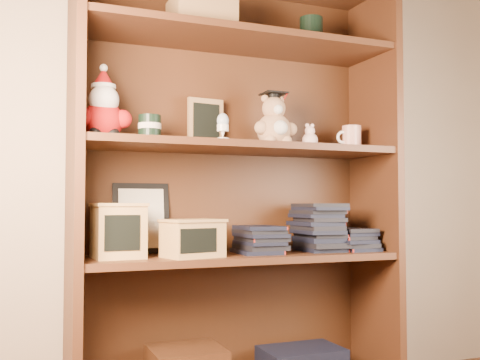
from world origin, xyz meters
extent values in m
cube|color=tan|center=(0.00, 1.50, 1.25)|extent=(3.00, 0.04, 2.50)
cube|color=#482614|center=(-0.75, 1.30, 0.80)|extent=(0.03, 0.35, 1.60)
cube|color=#482614|center=(0.42, 1.30, 0.80)|extent=(0.03, 0.35, 1.60)
cube|color=#432312|center=(-0.17, 1.47, 0.80)|extent=(1.20, 0.02, 1.60)
cube|color=#482614|center=(-0.17, 1.30, 1.34)|extent=(1.14, 0.33, 0.02)
cube|color=#9E7547|center=(-0.32, 1.30, 1.41)|extent=(0.22, 0.18, 0.12)
cylinder|color=black|center=(0.13, 1.30, 1.41)|extent=(0.09, 0.09, 0.11)
cube|color=#482614|center=(-0.17, 1.30, 0.54)|extent=(1.14, 0.33, 0.02)
cube|color=#482614|center=(-0.17, 1.30, 0.94)|extent=(1.14, 0.33, 0.02)
sphere|color=#A50F0F|center=(-0.66, 1.30, 1.01)|extent=(0.13, 0.13, 0.13)
sphere|color=#A50F0F|center=(-0.72, 1.28, 1.02)|extent=(0.06, 0.06, 0.06)
sphere|color=#A50F0F|center=(-0.60, 1.28, 1.02)|extent=(0.06, 0.06, 0.06)
sphere|color=black|center=(-0.69, 1.27, 0.96)|extent=(0.04, 0.04, 0.04)
sphere|color=black|center=(-0.64, 1.27, 0.96)|extent=(0.04, 0.04, 0.04)
sphere|color=white|center=(-0.66, 1.29, 1.08)|extent=(0.10, 0.10, 0.10)
sphere|color=#D8B293|center=(-0.66, 1.30, 1.10)|extent=(0.07, 0.07, 0.07)
cone|color=#A50F0F|center=(-0.66, 1.30, 1.16)|extent=(0.08, 0.08, 0.07)
sphere|color=white|center=(-0.66, 1.30, 1.19)|extent=(0.03, 0.03, 0.03)
cylinder|color=white|center=(-0.66, 1.30, 1.13)|extent=(0.08, 0.08, 0.01)
cylinder|color=black|center=(-0.50, 1.30, 0.99)|extent=(0.08, 0.08, 0.09)
cylinder|color=beige|center=(-0.50, 1.30, 1.00)|extent=(0.08, 0.08, 0.02)
cube|color=#9E7547|center=(-0.26, 1.42, 1.04)|extent=(0.14, 0.04, 0.18)
cube|color=black|center=(-0.26, 1.41, 1.04)|extent=(0.11, 0.02, 0.14)
cube|color=#9E7547|center=(-0.26, 1.45, 0.97)|extent=(0.07, 0.07, 0.01)
cylinder|color=white|center=(-0.26, 1.23, 0.96)|extent=(0.05, 0.05, 0.01)
cone|color=white|center=(-0.26, 1.23, 0.98)|extent=(0.02, 0.02, 0.03)
cylinder|color=white|center=(-0.26, 1.23, 1.00)|extent=(0.04, 0.04, 0.02)
ellipsoid|color=silver|center=(-0.26, 1.23, 1.02)|extent=(0.04, 0.04, 0.05)
sphere|color=tan|center=(-0.03, 1.30, 1.01)|extent=(0.13, 0.13, 0.13)
sphere|color=white|center=(-0.03, 1.25, 1.01)|extent=(0.06, 0.06, 0.06)
sphere|color=tan|center=(-0.09, 1.29, 1.01)|extent=(0.05, 0.05, 0.05)
sphere|color=tan|center=(0.03, 1.29, 1.01)|extent=(0.05, 0.05, 0.05)
sphere|color=tan|center=(-0.06, 1.27, 0.97)|extent=(0.05, 0.05, 0.05)
sphere|color=tan|center=(0.00, 1.27, 0.97)|extent=(0.05, 0.05, 0.05)
sphere|color=tan|center=(-0.03, 1.30, 1.09)|extent=(0.09, 0.09, 0.09)
sphere|color=white|center=(-0.03, 1.27, 1.08)|extent=(0.04, 0.04, 0.04)
sphere|color=tan|center=(-0.06, 1.31, 1.13)|extent=(0.03, 0.03, 0.03)
sphere|color=tan|center=(0.00, 1.31, 1.13)|extent=(0.03, 0.03, 0.03)
cylinder|color=black|center=(-0.03, 1.30, 1.14)|extent=(0.04, 0.04, 0.02)
cube|color=black|center=(-0.03, 1.30, 1.15)|extent=(0.09, 0.09, 0.01)
cylinder|color=#A50F0F|center=(0.01, 1.29, 1.14)|extent=(0.00, 0.04, 0.03)
sphere|color=beige|center=(0.12, 1.30, 0.98)|extent=(0.06, 0.06, 0.06)
sphere|color=beige|center=(0.12, 1.30, 1.01)|extent=(0.04, 0.04, 0.04)
sphere|color=beige|center=(0.11, 1.30, 1.04)|extent=(0.02, 0.02, 0.02)
sphere|color=beige|center=(0.13, 1.30, 1.04)|extent=(0.02, 0.02, 0.02)
cylinder|color=silver|center=(0.31, 1.30, 1.00)|extent=(0.08, 0.08, 0.09)
torus|color=white|center=(0.27, 1.30, 1.00)|extent=(0.05, 0.01, 0.05)
cube|color=black|center=(-0.50, 1.45, 0.68)|extent=(0.21, 0.05, 0.26)
cube|color=beige|center=(-0.50, 1.43, 0.68)|extent=(0.17, 0.03, 0.22)
cube|color=tan|center=(-0.61, 1.30, 0.64)|extent=(0.17, 0.17, 0.18)
cube|color=black|center=(-0.61, 1.22, 0.64)|extent=(0.12, 0.01, 0.12)
cube|color=tan|center=(-0.61, 1.30, 0.73)|extent=(0.18, 0.18, 0.01)
cube|color=tan|center=(-0.37, 1.24, 0.61)|extent=(0.22, 0.18, 0.12)
cube|color=black|center=(-0.37, 1.17, 0.61)|extent=(0.14, 0.04, 0.08)
cube|color=tan|center=(-0.37, 1.24, 0.68)|extent=(0.23, 0.19, 0.01)
cube|color=black|center=(-0.09, 1.30, 0.56)|extent=(0.14, 0.20, 0.02)
cube|color=black|center=(-0.09, 1.30, 0.57)|extent=(0.14, 0.20, 0.02)
cube|color=black|center=(-0.09, 1.30, 0.59)|extent=(0.14, 0.20, 0.02)
cube|color=black|center=(-0.09, 1.30, 0.61)|extent=(0.14, 0.20, 0.02)
cube|color=black|center=(-0.09, 1.30, 0.62)|extent=(0.14, 0.20, 0.02)
cube|color=black|center=(-0.09, 1.30, 0.64)|extent=(0.14, 0.20, 0.02)
cube|color=black|center=(-0.09, 1.30, 0.65)|extent=(0.14, 0.20, 0.02)
cube|color=black|center=(0.16, 1.30, 0.56)|extent=(0.14, 0.20, 0.02)
cube|color=black|center=(0.16, 1.30, 0.57)|extent=(0.14, 0.20, 0.02)
cube|color=black|center=(0.16, 1.30, 0.59)|extent=(0.14, 0.20, 0.02)
cube|color=black|center=(0.16, 1.30, 0.61)|extent=(0.14, 0.20, 0.02)
cube|color=black|center=(0.16, 1.30, 0.62)|extent=(0.14, 0.20, 0.02)
cube|color=black|center=(0.16, 1.30, 0.64)|extent=(0.14, 0.20, 0.02)
cube|color=black|center=(0.16, 1.30, 0.65)|extent=(0.14, 0.20, 0.02)
cube|color=black|center=(0.16, 1.30, 0.67)|extent=(0.14, 0.20, 0.02)
cube|color=black|center=(0.16, 1.30, 0.69)|extent=(0.14, 0.20, 0.02)
cube|color=black|center=(0.16, 1.30, 0.70)|extent=(0.14, 0.20, 0.02)
cube|color=black|center=(0.16, 1.30, 0.72)|extent=(0.14, 0.20, 0.02)
cube|color=black|center=(0.16, 1.30, 0.73)|extent=(0.14, 0.20, 0.02)
cube|color=black|center=(0.30, 1.30, 0.56)|extent=(0.14, 0.20, 0.02)
cube|color=black|center=(0.30, 1.30, 0.57)|extent=(0.14, 0.20, 0.02)
cube|color=black|center=(0.30, 1.30, 0.59)|extent=(0.14, 0.20, 0.02)
cube|color=black|center=(0.30, 1.30, 0.61)|extent=(0.14, 0.20, 0.02)
cube|color=black|center=(0.30, 1.30, 0.62)|extent=(0.14, 0.20, 0.02)
cube|color=black|center=(0.30, 1.30, 0.64)|extent=(0.14, 0.20, 0.02)
camera|label=1|loc=(-0.93, -0.60, 0.73)|focal=42.00mm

